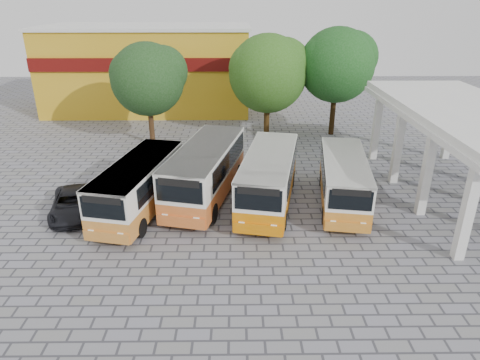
{
  "coord_description": "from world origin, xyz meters",
  "views": [
    {
      "loc": [
        -2.23,
        -18.88,
        11.02
      ],
      "look_at": [
        -1.99,
        3.08,
        1.5
      ],
      "focal_mm": 32.0,
      "sensor_mm": 36.0,
      "label": 1
    }
  ],
  "objects_px": {
    "bus_centre_right": "(269,176)",
    "bus_far_right": "(344,178)",
    "bus_centre_left": "(206,169)",
    "bus_far_left": "(139,184)",
    "parked_car": "(72,204)"
  },
  "relations": [
    {
      "from": "bus_centre_right",
      "to": "bus_far_right",
      "type": "relative_size",
      "value": 1.1
    },
    {
      "from": "bus_centre_right",
      "to": "parked_car",
      "type": "distance_m",
      "value": 10.85
    },
    {
      "from": "bus_far_right",
      "to": "bus_far_left",
      "type": "bearing_deg",
      "value": -167.19
    },
    {
      "from": "bus_far_left",
      "to": "parked_car",
      "type": "distance_m",
      "value": 3.83
    },
    {
      "from": "bus_far_left",
      "to": "bus_centre_right",
      "type": "relative_size",
      "value": 0.95
    },
    {
      "from": "bus_far_right",
      "to": "parked_car",
      "type": "xyz_separation_m",
      "value": [
        -14.93,
        -1.08,
        -0.97
      ]
    },
    {
      "from": "bus_far_left",
      "to": "bus_centre_right",
      "type": "xyz_separation_m",
      "value": [
        7.07,
        0.79,
        0.08
      ]
    },
    {
      "from": "bus_centre_left",
      "to": "bus_far_left",
      "type": "bearing_deg",
      "value": -141.36
    },
    {
      "from": "bus_centre_left",
      "to": "parked_car",
      "type": "distance_m",
      "value": 7.53
    },
    {
      "from": "bus_centre_left",
      "to": "bus_far_right",
      "type": "distance_m",
      "value": 7.82
    },
    {
      "from": "bus_far_left",
      "to": "bus_far_right",
      "type": "height_order",
      "value": "bus_far_left"
    },
    {
      "from": "bus_far_left",
      "to": "bus_centre_left",
      "type": "xyz_separation_m",
      "value": [
        3.49,
        1.67,
        0.17
      ]
    },
    {
      "from": "bus_far_left",
      "to": "parked_car",
      "type": "relative_size",
      "value": 1.84
    },
    {
      "from": "bus_centre_left",
      "to": "bus_centre_right",
      "type": "distance_m",
      "value": 3.69
    },
    {
      "from": "bus_centre_right",
      "to": "bus_far_left",
      "type": "bearing_deg",
      "value": -162.4
    }
  ]
}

